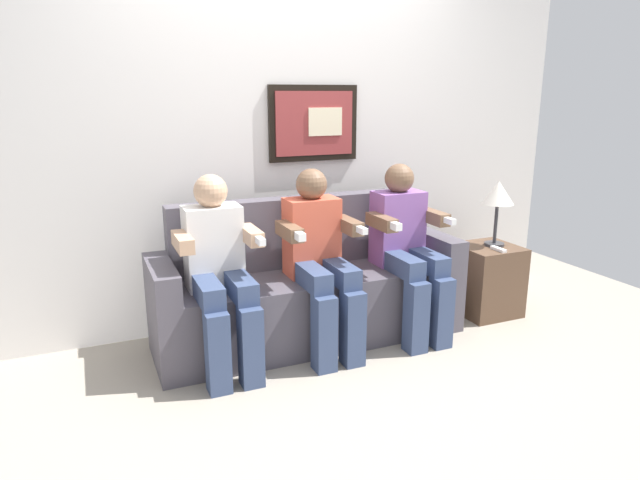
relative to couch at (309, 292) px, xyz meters
name	(u,v)px	position (x,y,z in m)	size (l,w,h in m)	color
ground_plane	(330,358)	(0.00, -0.33, -0.31)	(5.67, 5.67, 0.00)	#9E9384
back_wall_assembly	(284,131)	(0.01, 0.44, 0.99)	(4.36, 0.10, 2.60)	silver
couch	(309,292)	(0.00, 0.00, 0.00)	(1.96, 0.58, 0.90)	#514C56
person_on_left	(219,267)	(-0.61, -0.17, 0.29)	(0.46, 0.56, 1.11)	white
person_in_middle	(319,255)	(0.00, -0.17, 0.29)	(0.46, 0.56, 1.11)	#D8593F
person_on_right	(407,244)	(0.61, -0.17, 0.29)	(0.46, 0.56, 1.11)	#8C59A5
side_table_right	(487,280)	(1.33, -0.11, -0.06)	(0.40, 0.40, 0.50)	brown
table_lamp	(498,196)	(1.37, -0.11, 0.55)	(0.22, 0.22, 0.46)	#333338
spare_remote_on_table	(498,249)	(1.31, -0.22, 0.20)	(0.04, 0.13, 0.02)	white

